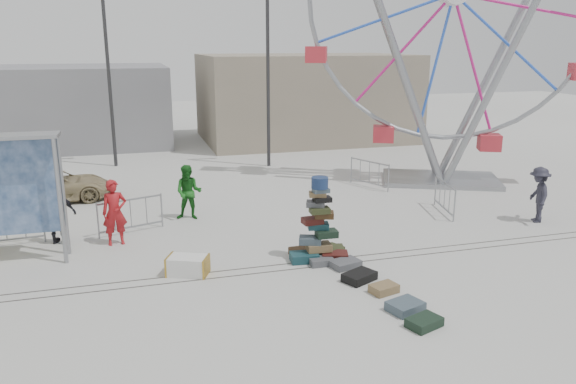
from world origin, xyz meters
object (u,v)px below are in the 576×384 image
object	(u,v)px
lamp_post_right	(270,70)
barricade_dummy_b	(6,228)
steamer_trunk	(188,266)
pedestrian_red	(115,212)
barricade_wheel_back	(369,174)
lamp_post_left	(110,70)
barricade_wheel_front	(445,197)
pedestrian_grey	(538,195)
barricade_dummy_c	(131,215)
pedestrian_black	(57,213)
suitcase_tower	(318,236)
pedestrian_green	(189,192)
ferris_wheel	(452,20)
parked_suv	(56,186)

from	to	relation	value
lamp_post_right	barricade_dummy_b	bearing A→B (deg)	-139.90
steamer_trunk	pedestrian_red	xyz separation A→B (m)	(-1.75, 2.81, 0.72)
barricade_wheel_back	pedestrian_red	xyz separation A→B (m)	(-9.80, -4.12, 0.41)
lamp_post_left	steamer_trunk	xyz separation A→B (m)	(1.78, -13.97, -4.25)
barricade_wheel_front	pedestrian_grey	xyz separation A→B (m)	(2.38, -1.70, 0.36)
barricade_dummy_c	pedestrian_red	bearing A→B (deg)	-132.94
barricade_wheel_front	pedestrian_black	world-z (taller)	pedestrian_black
suitcase_tower	pedestrian_green	world-z (taller)	suitcase_tower
barricade_wheel_front	pedestrian_black	bearing A→B (deg)	100.94
lamp_post_right	ferris_wheel	xyz separation A→B (m)	(6.12, -5.02, 2.07)
barricade_dummy_b	barricade_dummy_c	bearing A→B (deg)	-0.89
lamp_post_left	parked_suv	distance (m)	7.24
barricade_dummy_b	ferris_wheel	bearing A→B (deg)	7.45
pedestrian_black	parked_suv	size ratio (longest dim) A/B	0.46
lamp_post_left	barricade_dummy_b	bearing A→B (deg)	-106.10
suitcase_tower	barricade_dummy_b	world-z (taller)	suitcase_tower
pedestrian_red	barricade_wheel_front	bearing A→B (deg)	-6.06
lamp_post_left	suitcase_tower	distance (m)	15.31
lamp_post_right	suitcase_tower	world-z (taller)	lamp_post_right
pedestrian_black	parked_suv	world-z (taller)	pedestrian_black
lamp_post_right	parked_suv	size ratio (longest dim) A/B	1.98
suitcase_tower	barricade_wheel_back	bearing A→B (deg)	65.39
ferris_wheel	barricade_dummy_b	world-z (taller)	ferris_wheel
barricade_wheel_front	barricade_wheel_back	xyz separation A→B (m)	(-1.01, 4.01, 0.00)
steamer_trunk	parked_suv	distance (m)	9.16
ferris_wheel	barricade_wheel_back	xyz separation A→B (m)	(-3.29, -0.02, -6.01)
steamer_trunk	barricade_wheel_front	bearing A→B (deg)	41.50
barricade_dummy_c	barricade_wheel_front	xyz separation A→B (m)	(10.38, -0.83, 0.00)
barricade_dummy_b	pedestrian_red	distance (m)	3.15
barricade_wheel_front	pedestrian_red	distance (m)	10.83
pedestrian_green	barricade_wheel_front	bearing A→B (deg)	6.40
ferris_wheel	barricade_dummy_b	size ratio (longest dim) A/B	6.66
ferris_wheel	steamer_trunk	xyz separation A→B (m)	(-11.34, -6.95, -6.32)
pedestrian_grey	suitcase_tower	bearing A→B (deg)	-59.17
barricade_dummy_b	barricade_wheel_front	distance (m)	13.87
lamp_post_right	steamer_trunk	distance (m)	13.73
barricade_dummy_b	pedestrian_green	distance (m)	5.49
barricade_dummy_b	lamp_post_left	bearing A→B (deg)	69.40
suitcase_tower	barricade_dummy_c	size ratio (longest dim) A/B	1.14
lamp_post_right	pedestrian_grey	world-z (taller)	lamp_post_right
barricade_dummy_c	barricade_wheel_back	distance (m)	9.89
suitcase_tower	lamp_post_right	bearing A→B (deg)	90.88
barricade_dummy_b	pedestrian_grey	distance (m)	16.41
steamer_trunk	pedestrian_green	distance (m)	4.75
steamer_trunk	pedestrian_green	xyz separation A→B (m)	(0.57, 4.66, 0.68)
ferris_wheel	suitcase_tower	bearing A→B (deg)	-114.72
barricade_wheel_back	pedestrian_red	world-z (taller)	pedestrian_red
barricade_dummy_c	lamp_post_left	bearing A→B (deg)	74.42
steamer_trunk	pedestrian_grey	xyz separation A→B (m)	(11.45, 1.23, 0.68)
lamp_post_left	suitcase_tower	size ratio (longest dim) A/B	3.50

